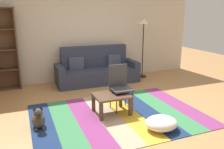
{
  "coord_description": "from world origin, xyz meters",
  "views": [
    {
      "loc": [
        -1.79,
        -3.97,
        1.9
      ],
      "look_at": [
        -0.05,
        0.37,
        0.65
      ],
      "focal_mm": 37.13,
      "sensor_mm": 36.0,
      "label": 1
    }
  ],
  "objects_px": {
    "tv_remote": "(116,93)",
    "folding_chair": "(120,83)",
    "coffee_table": "(112,98)",
    "dog": "(38,119)",
    "couch": "(97,70)",
    "pouf": "(161,123)",
    "standing_lamp": "(144,29)"
  },
  "relations": [
    {
      "from": "couch",
      "to": "tv_remote",
      "type": "distance_m",
      "value": 2.13
    },
    {
      "from": "couch",
      "to": "standing_lamp",
      "type": "xyz_separation_m",
      "value": [
        1.46,
        0.03,
        1.11
      ]
    },
    {
      "from": "dog",
      "to": "couch",
      "type": "bearing_deg",
      "value": 51.24
    },
    {
      "from": "couch",
      "to": "pouf",
      "type": "xyz_separation_m",
      "value": [
        0.13,
        -3.03,
        -0.22
      ]
    },
    {
      "from": "coffee_table",
      "to": "pouf",
      "type": "relative_size",
      "value": 1.21
    },
    {
      "from": "couch",
      "to": "standing_lamp",
      "type": "relative_size",
      "value": 1.3
    },
    {
      "from": "couch",
      "to": "coffee_table",
      "type": "height_order",
      "value": "couch"
    },
    {
      "from": "coffee_table",
      "to": "standing_lamp",
      "type": "xyz_separation_m",
      "value": [
        1.86,
        2.15,
        1.13
      ]
    },
    {
      "from": "coffee_table",
      "to": "dog",
      "type": "xyz_separation_m",
      "value": [
        -1.37,
        -0.09,
        -0.16
      ]
    },
    {
      "from": "pouf",
      "to": "tv_remote",
      "type": "bearing_deg",
      "value": 115.56
    },
    {
      "from": "standing_lamp",
      "to": "pouf",
      "type": "bearing_deg",
      "value": -113.53
    },
    {
      "from": "couch",
      "to": "pouf",
      "type": "bearing_deg",
      "value": -87.63
    },
    {
      "from": "couch",
      "to": "standing_lamp",
      "type": "bearing_deg",
      "value": 1.17
    },
    {
      "from": "couch",
      "to": "folding_chair",
      "type": "bearing_deg",
      "value": -94.65
    },
    {
      "from": "couch",
      "to": "pouf",
      "type": "distance_m",
      "value": 3.04
    },
    {
      "from": "standing_lamp",
      "to": "tv_remote",
      "type": "relative_size",
      "value": 11.58
    },
    {
      "from": "pouf",
      "to": "folding_chair",
      "type": "height_order",
      "value": "folding_chair"
    },
    {
      "from": "couch",
      "to": "coffee_table",
      "type": "bearing_deg",
      "value": -100.82
    },
    {
      "from": "tv_remote",
      "to": "folding_chair",
      "type": "bearing_deg",
      "value": 15.65
    },
    {
      "from": "couch",
      "to": "folding_chair",
      "type": "xyz_separation_m",
      "value": [
        -0.16,
        -1.94,
        0.2
      ]
    },
    {
      "from": "tv_remote",
      "to": "folding_chair",
      "type": "distance_m",
      "value": 0.27
    },
    {
      "from": "tv_remote",
      "to": "pouf",
      "type": "bearing_deg",
      "value": -96.18
    },
    {
      "from": "pouf",
      "to": "folding_chair",
      "type": "bearing_deg",
      "value": 104.48
    },
    {
      "from": "coffee_table",
      "to": "folding_chair",
      "type": "distance_m",
      "value": 0.38
    },
    {
      "from": "standing_lamp",
      "to": "folding_chair",
      "type": "distance_m",
      "value": 2.71
    },
    {
      "from": "coffee_table",
      "to": "folding_chair",
      "type": "relative_size",
      "value": 0.74
    },
    {
      "from": "coffee_table",
      "to": "dog",
      "type": "distance_m",
      "value": 1.38
    },
    {
      "from": "coffee_table",
      "to": "dog",
      "type": "height_order",
      "value": "dog"
    },
    {
      "from": "coffee_table",
      "to": "pouf",
      "type": "height_order",
      "value": "coffee_table"
    },
    {
      "from": "couch",
      "to": "dog",
      "type": "relative_size",
      "value": 5.69
    },
    {
      "from": "pouf",
      "to": "coffee_table",
      "type": "bearing_deg",
      "value": 120.09
    },
    {
      "from": "pouf",
      "to": "folding_chair",
      "type": "distance_m",
      "value": 1.21
    }
  ]
}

